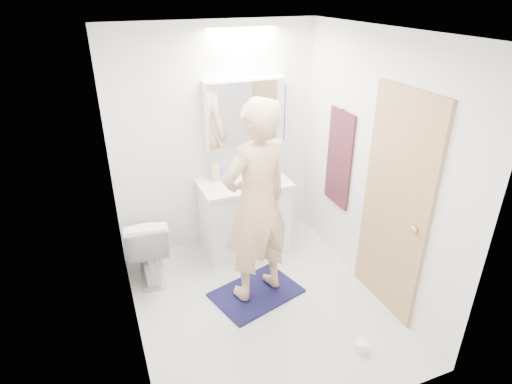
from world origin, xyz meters
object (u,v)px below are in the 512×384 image
soap_bottle_a (215,169)px  toilet_paper_roll (361,347)px  vanity_cabinet (244,217)px  soap_bottle_b (217,170)px  medicine_cabinet (245,112)px  toilet (148,244)px  toothbrush_cup (258,169)px  person (256,204)px

soap_bottle_a → toilet_paper_roll: bearing=-72.7°
vanity_cabinet → toilet_paper_roll: (0.34, -1.79, -0.34)m
vanity_cabinet → soap_bottle_b: (-0.23, 0.18, 0.52)m
medicine_cabinet → toilet_paper_roll: bearing=-83.2°
vanity_cabinet → soap_bottle_b: 0.60m
toilet → toothbrush_cup: bearing=-162.0°
vanity_cabinet → soap_bottle_b: soap_bottle_b is taller
toilet → soap_bottle_a: (0.80, 0.27, 0.58)m
toothbrush_cup → toilet_paper_roll: bearing=-86.7°
medicine_cabinet → soap_bottle_b: 0.68m
soap_bottle_b → toothbrush_cup: size_ratio=1.81×
vanity_cabinet → person: size_ratio=0.48×
soap_bottle_a → toothbrush_cup: soap_bottle_a is taller
toilet_paper_roll → person: bearing=118.0°
soap_bottle_a → toilet_paper_roll: size_ratio=2.23×
toilet → soap_bottle_b: bearing=-154.5°
toothbrush_cup → toilet: bearing=-168.0°
soap_bottle_a → toothbrush_cup: 0.50m
medicine_cabinet → soap_bottle_a: size_ratio=3.59×
person → soap_bottle_a: bearing=-101.2°
vanity_cabinet → toilet: size_ratio=1.24×
person → toilet_paper_roll: size_ratio=17.02×
toothbrush_cup → toilet_paper_roll: size_ratio=0.91×
soap_bottle_b → toilet_paper_roll: bearing=-73.8°
soap_bottle_b → toothbrush_cup: 0.46m
soap_bottle_b → toothbrush_cup: (0.46, -0.02, -0.04)m
person → soap_bottle_a: size_ratio=7.63×
vanity_cabinet → toilet_paper_roll: vanity_cabinet is taller
soap_bottle_a → soap_bottle_b: 0.05m
soap_bottle_b → toilet: bearing=-160.6°
vanity_cabinet → toilet_paper_roll: 1.85m
person → toothbrush_cup: 1.06m
toilet_paper_roll → vanity_cabinet: bearing=100.8°
soap_bottle_b → vanity_cabinet: bearing=-37.9°
vanity_cabinet → soap_bottle_a: bearing=150.4°
medicine_cabinet → person: (-0.28, -1.02, -0.52)m
vanity_cabinet → person: bearing=-102.7°
vanity_cabinet → toilet: (-1.07, -0.11, -0.03)m
medicine_cabinet → toilet: 1.66m
toilet → soap_bottle_b: 1.04m
vanity_cabinet → toothbrush_cup: toothbrush_cup is taller
toilet → person: size_ratio=0.39×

